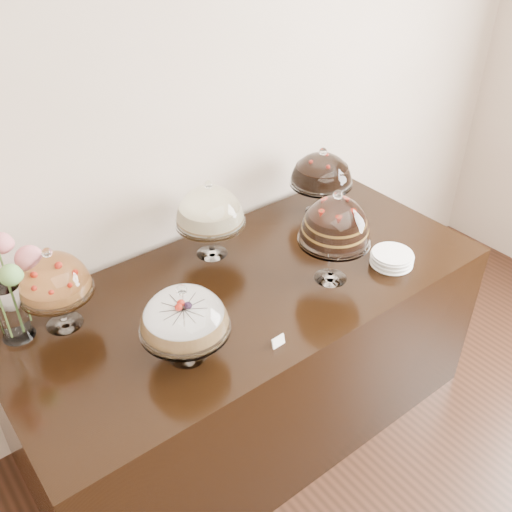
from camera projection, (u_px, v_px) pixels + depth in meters
wall_back at (164, 122)px, 2.53m from camera, size 5.00×0.04×3.00m
display_counter at (250, 356)px, 2.81m from camera, size 2.20×1.00×0.90m
cake_stand_sugar_sponge at (184, 315)px, 2.07m from camera, size 0.34×0.34×0.34m
cake_stand_choco_layer at (335, 223)px, 2.42m from camera, size 0.32×0.32×0.45m
cake_stand_cheesecake at (210, 209)px, 2.60m from camera, size 0.33×0.33×0.39m
cake_stand_dark_choco at (322, 172)px, 2.93m from camera, size 0.33×0.33×0.37m
cake_stand_fruit_tart at (53, 278)px, 2.20m from camera, size 0.29×0.29×0.37m
flower_vase at (2, 281)px, 2.13m from camera, size 0.31×0.26×0.45m
plate_stack at (392, 259)px, 2.65m from camera, size 0.19×0.19×0.06m
price_card_left at (278, 341)px, 2.21m from camera, size 0.06×0.02×0.04m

